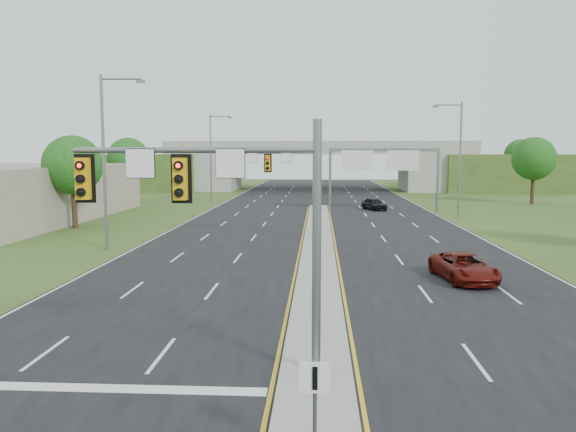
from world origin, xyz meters
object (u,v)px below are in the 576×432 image
(signal_mast_near, at_px, (231,206))
(signal_mast_far, at_px, (286,173))
(car_far_c, at_px, (374,204))
(overpass, at_px, (319,169))
(keep_right_sign, at_px, (315,397))
(car_far_a, at_px, (464,267))
(sign_gantry, at_px, (382,162))

(signal_mast_near, bearing_deg, signal_mast_far, 90.00)
(signal_mast_near, height_order, car_far_c, signal_mast_near)
(overpass, bearing_deg, signal_mast_near, -91.62)
(overpass, height_order, car_far_c, overpass)
(signal_mast_far, bearing_deg, car_far_c, 68.91)
(signal_mast_far, bearing_deg, keep_right_sign, -85.61)
(keep_right_sign, distance_m, car_far_c, 51.33)
(signal_mast_near, distance_m, car_far_c, 47.42)
(signal_mast_far, height_order, car_far_c, signal_mast_far)
(overpass, distance_m, car_far_a, 68.15)
(keep_right_sign, height_order, car_far_a, keep_right_sign)
(car_far_a, bearing_deg, sign_gantry, 82.32)
(sign_gantry, distance_m, car_far_c, 4.85)
(signal_mast_near, relative_size, sign_gantry, 0.60)
(sign_gantry, distance_m, overpass, 35.75)
(overpass, bearing_deg, car_far_c, -79.81)
(car_far_c, bearing_deg, signal_mast_far, -132.42)
(signal_mast_near, relative_size, overpass, 0.09)
(signal_mast_near, distance_m, car_far_a, 15.99)
(signal_mast_near, xyz_separation_m, car_far_a, (9.32, 12.35, -4.05))
(car_far_c, bearing_deg, keep_right_sign, -118.08)
(overpass, relative_size, car_far_c, 20.81)
(car_far_c, bearing_deg, car_far_a, -109.63)
(car_far_a, height_order, car_far_c, car_far_c)
(keep_right_sign, bearing_deg, overpass, 90.00)
(overpass, distance_m, car_far_c, 34.22)
(signal_mast_far, xyz_separation_m, car_far_c, (8.30, 21.52, -4.05))
(signal_mast_far, height_order, car_far_a, signal_mast_far)
(sign_gantry, bearing_deg, car_far_a, -89.35)
(sign_gantry, bearing_deg, signal_mast_far, -114.11)
(sign_gantry, relative_size, car_far_a, 2.47)
(signal_mast_far, xyz_separation_m, car_far_a, (9.32, -12.65, -4.05))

